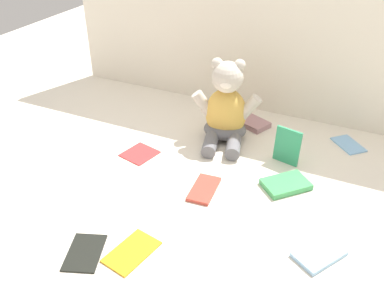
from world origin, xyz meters
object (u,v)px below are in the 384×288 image
Objects in this scene: book_case_2 at (319,254)px; book_case_6 at (348,144)px; teddy_bear at (226,111)px; book_case_3 at (287,146)px; book_case_5 at (252,123)px; book_case_4 at (132,251)px; book_case_7 at (204,189)px; book_case_8 at (286,184)px; book_case_0 at (85,252)px; book_case_1 at (140,153)px.

book_case_6 is at bearing -57.80° from book_case_2.
teddy_bear reaches higher than book_case_6.
book_case_3 is 0.27m from book_case_6.
book_case_5 is at bearing -25.72° from book_case_2.
book_case_3 is 0.89× the size of book_case_4.
book_case_5 is at bearing -95.71° from book_case_7.
book_case_6 is (-0.00, 0.56, -0.00)m from book_case_2.
book_case_8 is (-0.14, 0.24, 0.00)m from book_case_2.
book_case_0 is at bearing -142.90° from book_case_4.
book_case_3 is (-0.18, 0.36, 0.05)m from book_case_2.
book_case_4 is at bearing 100.41° from book_case_8.
book_case_2 is at bearing 46.66° from book_case_6.
book_case_1 is at bearing 47.69° from book_case_8.
book_case_0 is at bearing -168.18° from book_case_5.
book_case_0 is at bearing 94.83° from book_case_8.
book_case_8 reaches higher than book_case_7.
book_case_3 is at bearing -31.18° from book_case_8.
book_case_0 is at bearing -114.80° from teddy_bear.
book_case_3 is at bearing -130.86° from book_case_7.
book_case_0 is (-0.11, -0.66, -0.10)m from teddy_bear.
book_case_8 reaches higher than book_case_4.
book_case_1 is 0.49m from book_case_8.
book_case_3 is at bearing -112.94° from book_case_5.
teddy_bear is 2.16× the size of book_case_8.
book_case_4 is at bearing -174.55° from book_case_0.
book_case_5 is (-0.35, 0.55, 0.00)m from book_case_2.
book_case_0 is 0.91× the size of book_case_4.
book_case_5 is at bearing 145.29° from book_case_3.
book_case_2 is 0.41m from book_case_3.
book_case_2 is 0.65m from book_case_5.
book_case_1 is (-0.11, 0.44, -0.00)m from book_case_0.
teddy_bear is 2.55× the size of book_case_6.
book_case_8 is (0.03, -0.13, -0.05)m from book_case_3.
book_case_1 is at bearing -96.79° from book_case_0.
book_case_0 reaches higher than book_case_1.
book_case_1 is 0.66m from book_case_2.
book_case_8 reaches higher than book_case_2.
book_case_4 is at bearing 73.21° from book_case_7.
book_case_2 is at bearing 157.16° from book_case_7.
book_case_8 is at bearing 23.01° from book_case_6.
book_case_5 is (0.06, 0.13, -0.10)m from teddy_bear.
teddy_bear is at bearing 179.62° from book_case_5.
teddy_bear is at bearing 9.20° from book_case_8.
teddy_bear is at bearing -121.82° from book_case_1.
book_case_1 is at bearing 165.57° from book_case_5.
book_case_4 is 1.01× the size of book_case_8.
book_case_2 is 1.02× the size of book_case_5.
book_case_3 is at bearing -147.10° from book_case_1.
book_case_1 is at bearing 14.01° from book_case_2.
book_case_4 is (0.21, -0.39, 0.00)m from book_case_1.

